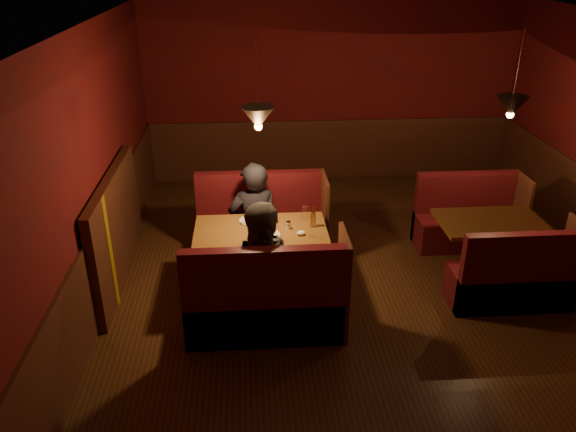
{
  "coord_description": "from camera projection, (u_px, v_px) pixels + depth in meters",
  "views": [
    {
      "loc": [
        -1.36,
        -5.49,
        3.58
      ],
      "look_at": [
        -0.96,
        -0.02,
        0.95
      ],
      "focal_mm": 35.0,
      "sensor_mm": 36.0,
      "label": 1
    }
  ],
  "objects": [
    {
      "name": "diner_a",
      "position": [
        254.0,
        203.0,
        6.64
      ],
      "size": [
        0.68,
        0.5,
        1.7
      ],
      "primitive_type": "imported",
      "rotation": [
        0.0,
        0.0,
        3.3
      ],
      "color": "black",
      "rests_on": "ground"
    },
    {
      "name": "diner_b",
      "position": [
        267.0,
        253.0,
        5.54
      ],
      "size": [
        0.85,
        0.66,
        1.72
      ],
      "primitive_type": "imported",
      "rotation": [
        0.0,
        0.0,
        -0.02
      ],
      "color": "#383430",
      "rests_on": "ground"
    },
    {
      "name": "main_bench_near",
      "position": [
        267.0,
        307.0,
        5.58
      ],
      "size": [
        1.6,
        0.57,
        1.09
      ],
      "color": "#54151D",
      "rests_on": "ground"
    },
    {
      "name": "second_bench_far",
      "position": [
        467.0,
        222.0,
        7.4
      ],
      "size": [
        1.35,
        0.51,
        0.96
      ],
      "color": "#54151D",
      "rests_on": "ground"
    },
    {
      "name": "main_table",
      "position": [
        262.0,
        245.0,
        6.22
      ],
      "size": [
        1.46,
        0.88,
        1.02
      ],
      "color": "brown",
      "rests_on": "ground"
    },
    {
      "name": "second_bench_near",
      "position": [
        515.0,
        282.0,
        6.09
      ],
      "size": [
        1.35,
        0.51,
        0.96
      ],
      "color": "#54151D",
      "rests_on": "ground"
    },
    {
      "name": "second_table",
      "position": [
        489.0,
        234.0,
        6.65
      ],
      "size": [
        1.22,
        0.78,
        0.69
      ],
      "color": "brown",
      "rests_on": "ground"
    },
    {
      "name": "room",
      "position": [
        350.0,
        203.0,
        6.14
      ],
      "size": [
        6.02,
        7.02,
        2.92
      ],
      "color": "#382213",
      "rests_on": "ground"
    },
    {
      "name": "main_bench_far",
      "position": [
        262.0,
        231.0,
        7.07
      ],
      "size": [
        1.6,
        0.57,
        1.09
      ],
      "color": "#54151D",
      "rests_on": "ground"
    }
  ]
}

